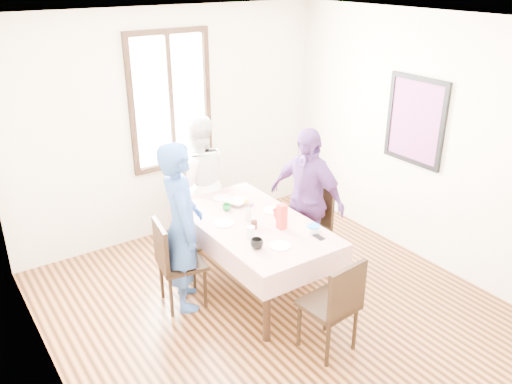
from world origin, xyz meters
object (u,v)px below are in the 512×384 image
at_px(chair_right, 306,228).
at_px(chair_far, 199,209).
at_px(person_left, 181,227).
at_px(chair_near, 328,304).
at_px(dining_table, 253,255).
at_px(chair_left, 182,263).
at_px(person_right, 306,200).
at_px(person_far, 199,183).

distance_m(chair_right, chair_far, 1.32).
relative_size(chair_right, person_left, 0.54).
relative_size(chair_near, person_left, 0.54).
height_order(chair_far, person_left, person_left).
xyz_separation_m(dining_table, person_left, (-0.71, 0.16, 0.46)).
bearing_deg(chair_left, person_right, 95.28).
xyz_separation_m(chair_right, person_far, (-0.73, 1.07, 0.34)).
xyz_separation_m(chair_right, chair_far, (-0.73, 1.10, 0.00)).
relative_size(chair_left, chair_right, 1.00).
bearing_deg(dining_table, chair_left, 167.89).
distance_m(chair_far, chair_near, 2.29).
relative_size(chair_left, person_right, 0.57).
height_order(dining_table, chair_right, chair_right).
height_order(chair_right, person_right, person_right).
height_order(chair_left, chair_near, same).
bearing_deg(person_right, person_left, -109.05).
height_order(dining_table, person_far, person_far).
bearing_deg(person_far, person_right, 134.97).
height_order(dining_table, chair_left, chair_left).
xyz_separation_m(dining_table, person_far, (0.00, 1.13, 0.42)).
xyz_separation_m(chair_left, chair_far, (0.73, 0.99, 0.00)).
distance_m(chair_far, person_right, 1.35).
height_order(dining_table, chair_far, chair_far).
height_order(dining_table, chair_near, chair_near).
bearing_deg(chair_left, chair_far, 153.08).
bearing_deg(dining_table, chair_far, 90.00).
distance_m(chair_right, person_left, 1.49).
distance_m(chair_near, person_far, 2.30).
height_order(chair_far, person_far, person_far).
bearing_deg(chair_right, dining_table, 89.76).
bearing_deg(chair_near, chair_left, 113.67).
xyz_separation_m(person_left, person_right, (1.42, -0.10, -0.04)).
bearing_deg(chair_near, chair_right, 53.16).
xyz_separation_m(chair_near, person_right, (0.71, 1.20, 0.34)).
bearing_deg(chair_left, person_left, 99.43).
bearing_deg(dining_table, person_far, 90.00).
relative_size(chair_left, person_left, 0.54).
xyz_separation_m(chair_left, chair_right, (1.46, -0.10, 0.00)).
xyz_separation_m(chair_right, person_right, (-0.02, 0.00, 0.34)).
xyz_separation_m(chair_right, chair_near, (-0.73, -1.20, 0.00)).
distance_m(dining_table, chair_right, 0.74).
bearing_deg(person_right, chair_right, 75.16).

